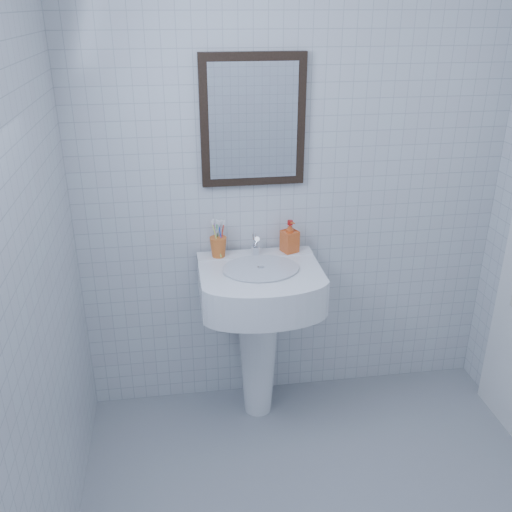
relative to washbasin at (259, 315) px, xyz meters
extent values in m
cube|color=silver|center=(0.21, 0.21, 0.64)|extent=(2.20, 0.02, 2.50)
cube|color=silver|center=(-0.89, -0.99, 0.64)|extent=(0.02, 2.40, 2.50)
cone|color=white|center=(0.00, 0.03, -0.24)|extent=(0.23, 0.23, 0.73)
cube|color=white|center=(0.00, -0.03, 0.20)|extent=(0.59, 0.42, 0.18)
cube|color=white|center=(0.00, 0.14, 0.27)|extent=(0.59, 0.10, 0.03)
cylinder|color=silver|center=(0.00, -0.06, 0.29)|extent=(0.37, 0.37, 0.01)
cylinder|color=silver|center=(0.00, 0.11, 0.31)|extent=(0.05, 0.05, 0.05)
cylinder|color=silver|center=(0.00, 0.09, 0.37)|extent=(0.02, 0.09, 0.08)
cylinder|color=silver|center=(0.00, 0.13, 0.35)|extent=(0.03, 0.05, 0.09)
imported|color=red|center=(0.18, 0.13, 0.37)|extent=(0.10, 0.10, 0.17)
cube|color=black|center=(0.00, 0.19, 0.94)|extent=(0.50, 0.04, 0.62)
cube|color=white|center=(0.00, 0.18, 0.94)|extent=(0.42, 0.00, 0.54)
camera|label=1|loc=(-0.39, -2.49, 1.46)|focal=40.00mm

